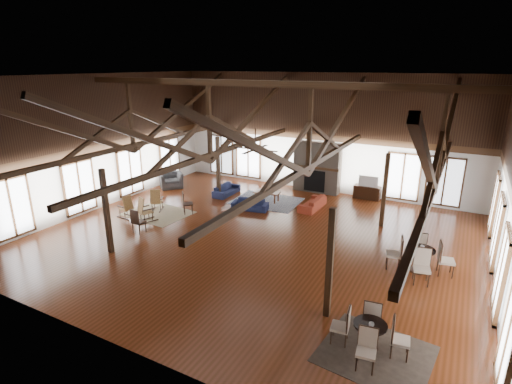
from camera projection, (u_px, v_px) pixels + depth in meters
The scene contains 30 objects.
floor at pixel (256, 238), 15.38m from camera, with size 16.00×16.00×0.00m, color #592512.
ceiling at pixel (256, 76), 13.54m from camera, with size 16.00×14.00×0.02m, color black.
wall_back at pixel (321, 134), 20.34m from camera, with size 16.00×0.02×6.00m, color silver.
wall_front at pixel (103, 229), 8.59m from camera, with size 16.00×0.02×6.00m, color silver.
wall_left at pixel (101, 142), 18.05m from camera, with size 0.02×14.00×6.00m, color silver.
roof_truss at pixel (256, 134), 14.15m from camera, with size 15.60×14.07×3.14m.
post_grid at pixel (256, 200), 14.92m from camera, with size 8.16×7.16×3.05m.
fireplace at pixel (317, 168), 20.59m from camera, with size 2.50×0.69×2.60m.
ceiling_fan at pixel (255, 148), 13.17m from camera, with size 1.60×1.60×0.75m.
sofa_navy_front at pixel (250, 205), 18.29m from camera, with size 1.65×0.65×0.48m, color #171D3F.
sofa_navy_left at pixel (226, 190), 20.38m from camera, with size 0.68×1.73×0.51m, color #161C3D.
sofa_orange at pixel (312, 203), 18.42m from camera, with size 0.72×1.85×0.54m, color maroon.
coffee_table at pixel (267, 193), 19.39m from camera, with size 1.32×0.79×0.48m.
vase at pixel (265, 189), 19.41m from camera, with size 0.17×0.17×0.18m, color #B2B2B2.
armchair at pixel (171, 180), 21.58m from camera, with size 1.20×1.05×0.78m, color #333336.
side_table_lamp at pixel (176, 175), 22.51m from camera, with size 0.41×0.41×1.04m.
rocking_chair_a at pixel (156, 201), 18.08m from camera, with size 0.73×0.90×1.03m.
rocking_chair_b at pixel (144, 210), 16.79m from camera, with size 0.75×0.95×1.09m.
rocking_chair_c at pixel (127, 207), 17.25m from camera, with size 0.83×0.50×1.01m.
side_chair_a at pixel (186, 201), 17.66m from camera, with size 0.61×0.61×1.02m.
side_chair_b at pixel (137, 220), 15.58m from camera, with size 0.44×0.44×1.02m.
cafe_table_near at pixel (370, 332), 9.25m from camera, with size 1.84×1.84×0.95m.
cafe_table_far at pixel (420, 256), 12.75m from camera, with size 2.12×2.12×1.09m.
cup_near at pixel (371, 325), 9.09m from camera, with size 0.12×0.12×0.10m, color #B2B2B2.
cup_far at pixel (422, 247), 12.72m from camera, with size 0.12×0.12×0.10m, color #B2B2B2.
tv_console at pixel (367, 192), 19.77m from camera, with size 1.28×0.48×0.64m, color black.
television at pixel (369, 181), 19.58m from camera, with size 0.93×0.12×0.54m, color #B2B2B2.
rug_tan at pixel (158, 213), 17.88m from camera, with size 2.75×2.16×0.01m, color tan.
rug_navy at pixel (267, 201), 19.48m from camera, with size 3.15×2.36×0.01m, color #1A274B.
rug_dark at pixel (375, 354), 9.22m from camera, with size 2.40×2.18×0.01m, color black.
Camera 1 is at (6.64, -12.44, 6.40)m, focal length 28.00 mm.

